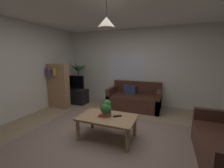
% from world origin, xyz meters
% --- Properties ---
extents(floor, '(5.10, 5.01, 0.02)m').
position_xyz_m(floor, '(0.00, 0.00, -0.01)').
color(floor, '#9E8466').
rests_on(floor, ground).
extents(rug, '(3.32, 2.75, 0.01)m').
position_xyz_m(rug, '(0.00, -0.20, 0.00)').
color(rug, gray).
rests_on(rug, ground).
extents(wall_back, '(5.22, 0.06, 2.54)m').
position_xyz_m(wall_back, '(0.00, 2.53, 1.27)').
color(wall_back, silver).
rests_on(wall_back, ground).
extents(wall_left, '(0.06, 5.01, 2.54)m').
position_xyz_m(wall_left, '(-2.58, 0.00, 1.27)').
color(wall_left, silver).
rests_on(wall_left, ground).
extents(ceiling, '(5.10, 5.01, 0.02)m').
position_xyz_m(ceiling, '(0.00, 0.00, 2.55)').
color(ceiling, white).
extents(window_pane, '(1.29, 0.01, 0.99)m').
position_xyz_m(window_pane, '(-0.35, 2.50, 1.26)').
color(window_pane, white).
extents(couch_under_window, '(1.60, 0.88, 0.82)m').
position_xyz_m(couch_under_window, '(0.09, 2.00, 0.27)').
color(couch_under_window, '#47281E').
rests_on(couch_under_window, ground).
extents(coffee_table, '(1.10, 0.68, 0.45)m').
position_xyz_m(coffee_table, '(0.01, 0.01, 0.38)').
color(coffee_table, '#A87F56').
rests_on(coffee_table, ground).
extents(book_on_table_0, '(0.13, 0.12, 0.03)m').
position_xyz_m(book_on_table_0, '(-0.08, -0.01, 0.47)').
color(book_on_table_0, '#B22D2D').
rests_on(book_on_table_0, coffee_table).
extents(remote_on_table_0, '(0.15, 0.14, 0.02)m').
position_xyz_m(remote_on_table_0, '(0.20, 0.09, 0.46)').
color(remote_on_table_0, black).
rests_on(remote_on_table_0, coffee_table).
extents(potted_plant_on_table, '(0.23, 0.23, 0.32)m').
position_xyz_m(potted_plant_on_table, '(-0.02, 0.05, 0.62)').
color(potted_plant_on_table, brown).
rests_on(potted_plant_on_table, coffee_table).
extents(tv_stand, '(0.90, 0.44, 0.50)m').
position_xyz_m(tv_stand, '(-2.00, 1.75, 0.25)').
color(tv_stand, black).
rests_on(tv_stand, ground).
extents(tv, '(0.79, 0.16, 0.49)m').
position_xyz_m(tv, '(-2.00, 1.73, 0.75)').
color(tv, black).
rests_on(tv, tv_stand).
extents(potted_palm_corner, '(0.77, 0.85, 1.51)m').
position_xyz_m(potted_palm_corner, '(-2.12, 2.18, 0.66)').
color(potted_palm_corner, '#4C4C51').
rests_on(potted_palm_corner, ground).
extents(bookshelf_corner, '(0.70, 0.31, 1.40)m').
position_xyz_m(bookshelf_corner, '(-2.19, 1.16, 0.72)').
color(bookshelf_corner, '#A87F56').
rests_on(bookshelf_corner, ground).
extents(pendant_lamp, '(0.32, 0.32, 0.45)m').
position_xyz_m(pendant_lamp, '(0.01, 0.01, 2.19)').
color(pendant_lamp, black).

